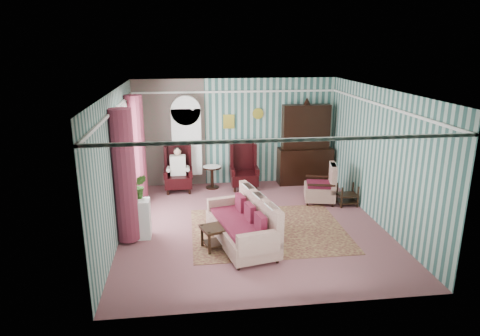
{
  "coord_description": "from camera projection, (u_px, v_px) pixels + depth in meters",
  "views": [
    {
      "loc": [
        -1.32,
        -8.44,
        3.8
      ],
      "look_at": [
        -0.19,
        0.6,
        1.13
      ],
      "focal_mm": 32.0,
      "sensor_mm": 36.0,
      "label": 1
    }
  ],
  "objects": [
    {
      "name": "sofa",
      "position": [
        241.0,
        223.0,
        8.23
      ],
      "size": [
        1.49,
        2.19,
        0.95
      ],
      "primitive_type": "cube",
      "rotation": [
        0.0,
        0.0,
        1.79
      ],
      "color": "beige",
      "rests_on": "floor"
    },
    {
      "name": "potted_plant_c",
      "position": [
        130.0,
        192.0,
        8.45
      ],
      "size": [
        0.24,
        0.24,
        0.35
      ],
      "primitive_type": "imported",
      "rotation": [
        0.0,
        0.0,
        0.29
      ],
      "color": "#215219",
      "rests_on": "plant_stand"
    },
    {
      "name": "coffee_table",
      "position": [
        224.0,
        236.0,
        8.24
      ],
      "size": [
        0.95,
        0.72,
        0.44
      ],
      "primitive_type": "cube",
      "rotation": [
        0.0,
        0.0,
        0.33
      ],
      "color": "black",
      "rests_on": "floor"
    },
    {
      "name": "potted_plant_a",
      "position": [
        129.0,
        192.0,
        8.31
      ],
      "size": [
        0.46,
        0.44,
        0.41
      ],
      "primitive_type": "imported",
      "rotation": [
        0.0,
        0.0,
        0.38
      ],
      "color": "#29581B",
      "rests_on": "plant_stand"
    },
    {
      "name": "nest_table",
      "position": [
        347.0,
        195.0,
        10.34
      ],
      "size": [
        0.45,
        0.38,
        0.54
      ],
      "primitive_type": "cube",
      "color": "black",
      "rests_on": "floor"
    },
    {
      "name": "wingback_left",
      "position": [
        178.0,
        169.0,
        11.23
      ],
      "size": [
        0.76,
        0.8,
        1.25
      ],
      "primitive_type": "cube",
      "color": "black",
      "rests_on": "floor"
    },
    {
      "name": "rug",
      "position": [
        268.0,
        230.0,
        9.02
      ],
      "size": [
        3.2,
        2.6,
        0.01
      ],
      "primitive_type": "cube",
      "color": "#49181B",
      "rests_on": "floor"
    },
    {
      "name": "seated_woman",
      "position": [
        178.0,
        170.0,
        11.24
      ],
      "size": [
        0.44,
        0.4,
        1.18
      ],
      "primitive_type": null,
      "color": "white",
      "rests_on": "floor"
    },
    {
      "name": "dresser_hutch",
      "position": [
        306.0,
        142.0,
        11.75
      ],
      "size": [
        1.5,
        0.56,
        2.36
      ],
      "primitive_type": "cube",
      "color": "black",
      "rests_on": "floor"
    },
    {
      "name": "wingback_right",
      "position": [
        244.0,
        166.0,
        11.44
      ],
      "size": [
        0.76,
        0.8,
        1.25
      ],
      "primitive_type": "cube",
      "color": "black",
      "rests_on": "floor"
    },
    {
      "name": "plant_stand",
      "position": [
        137.0,
        219.0,
        8.58
      ],
      "size": [
        0.55,
        0.35,
        0.8
      ],
      "primitive_type": "cube",
      "color": "silver",
      "rests_on": "floor"
    },
    {
      "name": "potted_plant_b",
      "position": [
        140.0,
        186.0,
        8.53
      ],
      "size": [
        0.28,
        0.23,
        0.5
      ],
      "primitive_type": "imported",
      "rotation": [
        0.0,
        0.0,
        0.04
      ],
      "color": "#1D5219",
      "rests_on": "plant_stand"
    },
    {
      "name": "room_shell",
      "position": [
        222.0,
        134.0,
        8.79
      ],
      "size": [
        5.53,
        6.02,
        2.91
      ],
      "color": "#35615A",
      "rests_on": "ground"
    },
    {
      "name": "bookcase",
      "position": [
        187.0,
        147.0,
        11.49
      ],
      "size": [
        0.8,
        0.28,
        2.24
      ],
      "primitive_type": "cube",
      "color": "silver",
      "rests_on": "floor"
    },
    {
      "name": "floral_armchair",
      "position": [
        320.0,
        184.0,
        10.49
      ],
      "size": [
        1.0,
        0.97,
        0.93
      ],
      "primitive_type": "cube",
      "rotation": [
        0.0,
        0.0,
        1.35
      ],
      "color": "#C6B499",
      "rests_on": "floor"
    },
    {
      "name": "round_side_table",
      "position": [
        212.0,
        177.0,
        11.57
      ],
      "size": [
        0.5,
        0.5,
        0.6
      ],
      "primitive_type": "cylinder",
      "color": "black",
      "rests_on": "floor"
    },
    {
      "name": "floor",
      "position": [
        252.0,
        225.0,
        9.27
      ],
      "size": [
        6.0,
        6.0,
        0.0
      ],
      "primitive_type": "plane",
      "color": "#824B4F",
      "rests_on": "ground"
    }
  ]
}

